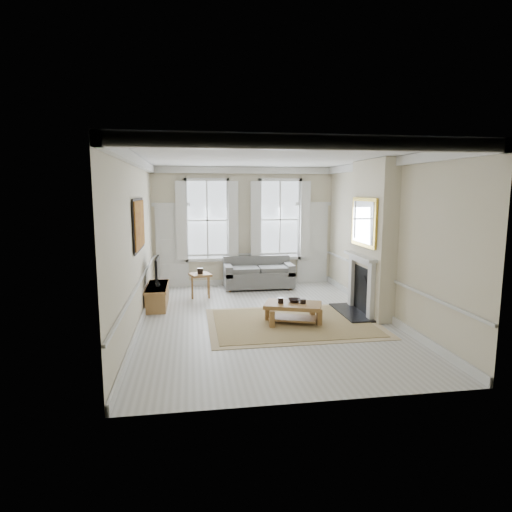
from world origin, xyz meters
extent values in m
plane|color=#B7B5AD|center=(0.00, 0.00, 0.00)|extent=(7.20, 7.20, 0.00)
plane|color=white|center=(0.00, 0.00, 3.40)|extent=(7.20, 7.20, 0.00)
plane|color=beige|center=(0.00, 3.60, 1.70)|extent=(5.20, 0.00, 5.20)
plane|color=beige|center=(-2.60, 0.00, 1.70)|extent=(0.00, 7.20, 7.20)
plane|color=beige|center=(2.60, 0.00, 1.70)|extent=(0.00, 7.20, 7.20)
cube|color=silver|center=(-2.05, 3.56, 1.15)|extent=(0.90, 0.08, 2.30)
cube|color=silver|center=(2.05, 3.56, 1.15)|extent=(0.90, 0.08, 2.30)
cube|color=#B67A1F|center=(-2.56, 0.30, 2.05)|extent=(0.05, 1.66, 1.06)
cube|color=beige|center=(2.43, 0.20, 1.70)|extent=(0.35, 1.70, 3.38)
cube|color=black|center=(2.00, 0.20, 0.03)|extent=(0.55, 1.50, 0.05)
cube|color=silver|center=(2.20, -0.35, 0.57)|extent=(0.10, 0.18, 1.15)
cube|color=silver|center=(2.20, 0.75, 0.57)|extent=(0.10, 0.18, 1.15)
cube|color=silver|center=(2.15, 0.20, 1.30)|extent=(0.20, 1.45, 0.06)
cube|color=black|center=(2.25, 0.20, 0.55)|extent=(0.02, 0.92, 1.00)
cube|color=gold|center=(2.21, 0.20, 2.05)|extent=(0.06, 1.26, 1.06)
cube|color=#61615F|center=(0.34, 3.05, 0.28)|extent=(1.93, 0.94, 0.44)
cube|color=#61615F|center=(0.34, 3.42, 0.66)|extent=(1.93, 0.20, 0.44)
cube|color=#61615F|center=(-0.52, 3.05, 0.54)|extent=(0.20, 0.94, 0.30)
cube|color=#61615F|center=(1.21, 3.05, 0.54)|extent=(0.20, 0.94, 0.30)
cylinder|color=brown|center=(-0.50, 2.70, 0.04)|extent=(0.06, 0.06, 0.08)
cylinder|color=brown|center=(1.19, 3.40, 0.04)|extent=(0.06, 0.06, 0.08)
cube|color=brown|center=(-1.30, 2.28, 0.58)|extent=(0.62, 0.62, 0.06)
cube|color=brown|center=(-1.50, 2.08, 0.28)|extent=(0.05, 0.05, 0.55)
cube|color=brown|center=(-1.11, 2.08, 0.28)|extent=(0.05, 0.05, 0.55)
cube|color=brown|center=(-1.50, 2.48, 0.28)|extent=(0.05, 0.05, 0.55)
cube|color=brown|center=(-1.11, 2.48, 0.28)|extent=(0.05, 0.05, 0.55)
cube|color=#99824F|center=(0.53, -0.29, 0.01)|extent=(3.50, 2.60, 0.02)
cube|color=brown|center=(0.53, -0.29, 0.39)|extent=(1.30, 1.02, 0.08)
cube|color=brown|center=(0.06, -0.52, 0.17)|extent=(0.10, 0.10, 0.35)
cube|color=brown|center=(1.00, -0.52, 0.17)|extent=(0.10, 0.10, 0.35)
cube|color=brown|center=(0.06, -0.05, 0.17)|extent=(0.10, 0.10, 0.35)
cube|color=brown|center=(1.00, -0.05, 0.17)|extent=(0.10, 0.10, 0.35)
cylinder|color=black|center=(0.28, -0.24, 0.49)|extent=(0.12, 0.12, 0.12)
cylinder|color=black|center=(0.73, -0.34, 0.47)|extent=(0.12, 0.12, 0.09)
imported|color=black|center=(0.58, -0.19, 0.46)|extent=(0.31, 0.31, 0.07)
cube|color=brown|center=(-2.34, 1.49, 0.25)|extent=(0.45, 1.41, 0.50)
cube|color=black|center=(-2.32, 1.49, 0.52)|extent=(0.08, 0.30, 0.03)
cube|color=black|center=(-2.32, 1.49, 0.91)|extent=(0.05, 0.90, 0.55)
cube|color=black|center=(-2.29, 1.49, 0.91)|extent=(0.01, 0.83, 0.49)
camera|label=1|loc=(-1.52, -8.64, 2.73)|focal=30.00mm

